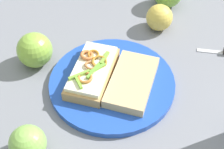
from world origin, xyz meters
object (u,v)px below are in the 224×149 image
object	(u,v)px
sandwich	(92,71)
apple_1	(159,18)
apple_5	(28,143)
plate	(112,83)
bread_slice_side	(132,81)
apple_0	(35,50)

from	to	relation	value
sandwich	apple_1	xyz separation A→B (m)	(0.17, -0.18, 0.00)
apple_1	apple_5	xyz separation A→B (m)	(-0.34, 0.31, 0.00)
apple_1	plate	bearing A→B (deg)	142.66
apple_1	apple_5	size ratio (longest dim) A/B	0.99
apple_1	bread_slice_side	bearing A→B (deg)	153.55
plate	sandwich	world-z (taller)	sandwich
apple_1	apple_0	bearing A→B (deg)	107.30
plate	bread_slice_side	bearing A→B (deg)	-111.51
apple_0	apple_1	world-z (taller)	apple_0
apple_5	bread_slice_side	bearing A→B (deg)	-57.14
plate	apple_0	bearing A→B (deg)	62.02
plate	bread_slice_side	size ratio (longest dim) A/B	1.76
sandwich	apple_1	bearing A→B (deg)	-25.75
sandwich	bread_slice_side	xyz separation A→B (m)	(-0.03, -0.08, -0.01)
sandwich	bread_slice_side	world-z (taller)	sandwich
sandwich	bread_slice_side	size ratio (longest dim) A/B	1.15
bread_slice_side	apple_1	world-z (taller)	apple_1
apple_0	apple_1	xyz separation A→B (m)	(0.10, -0.31, -0.01)
sandwich	bread_slice_side	distance (m)	0.09
sandwich	apple_5	world-z (taller)	apple_5
sandwich	apple_0	distance (m)	0.15
apple_5	apple_0	bearing A→B (deg)	-0.45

